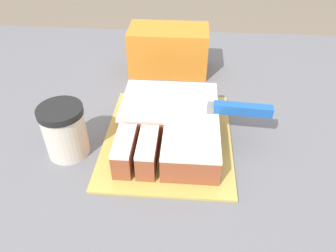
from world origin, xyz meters
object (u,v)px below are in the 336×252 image
at_px(cake_board, 168,138).
at_px(knife, 226,109).
at_px(cake, 170,125).
at_px(coffee_cup, 65,131).
at_px(storage_box, 169,50).

relative_size(cake_board, knife, 1.04).
xyz_separation_m(cake, knife, (0.12, 0.01, 0.04)).
relative_size(cake_board, coffee_cup, 2.97).
distance_m(cake_board, coffee_cup, 0.23).
xyz_separation_m(cake_board, coffee_cup, (-0.21, -0.06, 0.06)).
bearing_deg(cake_board, cake, 52.23).
xyz_separation_m(cake_board, storage_box, (-0.02, 0.32, 0.06)).
height_order(cake_board, storage_box, storage_box).
bearing_deg(coffee_cup, knife, 13.18).
bearing_deg(cake_board, knife, 9.13).
bearing_deg(storage_box, coffee_cup, -116.41).
bearing_deg(knife, storage_box, -59.68).
xyz_separation_m(cake_board, knife, (0.13, 0.02, 0.07)).
bearing_deg(knife, coffee_cup, 17.45).
distance_m(cake, storage_box, 0.32).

